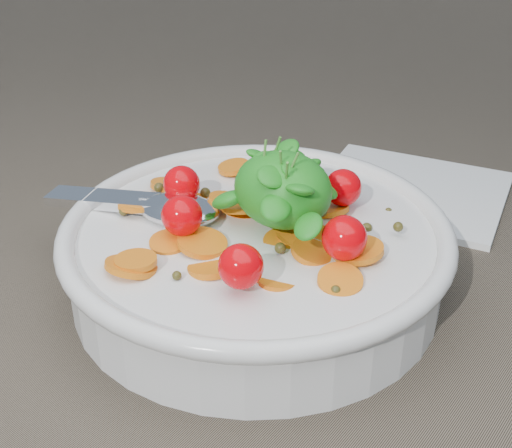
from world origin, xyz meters
The scene contains 3 objects.
ground centered at (0.00, 0.00, 0.00)m, with size 6.00×6.00×0.00m, color #685C4A.
bowl centered at (-0.03, 0.00, 0.03)m, with size 0.30×0.28×0.12m.
napkin centered at (0.00, 0.21, 0.00)m, with size 0.17×0.15×0.01m, color white.
Camera 1 is at (0.23, -0.35, 0.31)m, focal length 50.00 mm.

